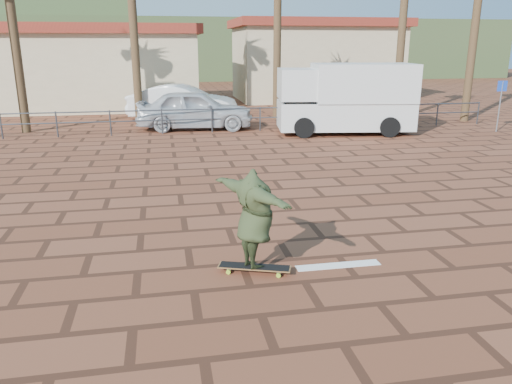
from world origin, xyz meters
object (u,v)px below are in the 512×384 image
(campervan, at_px, (346,97))
(car_silver, at_px, (195,110))
(skateboarder, at_px, (254,219))
(car_white, at_px, (183,103))
(longboard, at_px, (254,267))

(campervan, distance_m, car_silver, 6.29)
(car_silver, bearing_deg, campervan, -103.34)
(skateboarder, bearing_deg, campervan, -49.96)
(car_silver, bearing_deg, skateboarder, -174.16)
(skateboarder, relative_size, car_silver, 0.40)
(car_silver, xyz_separation_m, car_white, (-0.40, 2.63, 0.00))
(longboard, distance_m, car_white, 16.86)
(car_white, bearing_deg, car_silver, -155.24)
(car_white, bearing_deg, campervan, -110.68)
(longboard, bearing_deg, car_silver, 109.12)
(car_silver, relative_size, car_white, 0.96)
(skateboarder, distance_m, car_white, 16.84)
(longboard, xyz_separation_m, campervan, (5.98, 12.12, 1.35))
(longboard, height_order, car_white, car_white)
(skateboarder, distance_m, campervan, 13.52)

